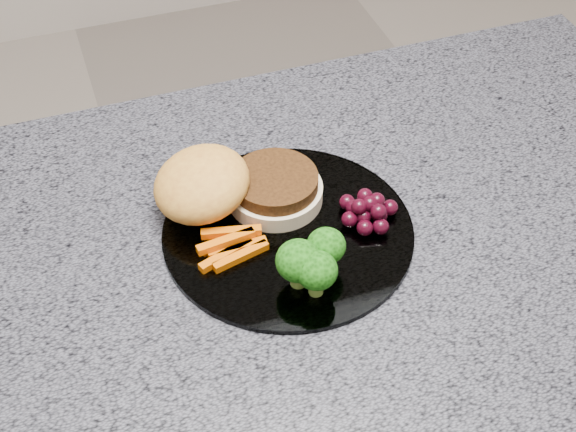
{
  "coord_description": "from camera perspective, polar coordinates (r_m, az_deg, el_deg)",
  "views": [
    {
      "loc": [
        -0.1,
        -0.52,
        1.5
      ],
      "look_at": [
        0.09,
        0.02,
        0.93
      ],
      "focal_mm": 50.0,
      "sensor_mm": 36.0,
      "label": 1
    }
  ],
  "objects": [
    {
      "name": "countertop",
      "position": [
        0.82,
        -5.62,
        -4.69
      ],
      "size": [
        1.2,
        0.6,
        0.04
      ],
      "primitive_type": "cube",
      "color": "#54535F",
      "rests_on": "island_cabinet"
    },
    {
      "name": "plate",
      "position": [
        0.83,
        -0.0,
        -1.12
      ],
      "size": [
        0.26,
        0.26,
        0.01
      ],
      "primitive_type": "cylinder",
      "color": "white",
      "rests_on": "countertop"
    },
    {
      "name": "burger",
      "position": [
        0.84,
        -4.28,
        1.95
      ],
      "size": [
        0.19,
        0.12,
        0.06
      ],
      "rotation": [
        0.0,
        0.0,
        0.11
      ],
      "color": "beige",
      "rests_on": "plate"
    },
    {
      "name": "carrot_sticks",
      "position": [
        0.8,
        -4.02,
        -2.11
      ],
      "size": [
        0.07,
        0.05,
        0.02
      ],
      "rotation": [
        0.0,
        0.0,
        -0.14
      ],
      "color": "#D15803",
      "rests_on": "plate"
    },
    {
      "name": "broccoli",
      "position": [
        0.76,
        1.7,
        -3.18
      ],
      "size": [
        0.07,
        0.07,
        0.05
      ],
      "rotation": [
        0.0,
        0.0,
        0.13
      ],
      "color": "olive",
      "rests_on": "plate"
    },
    {
      "name": "grape_bunch",
      "position": [
        0.83,
        5.7,
        0.39
      ],
      "size": [
        0.06,
        0.06,
        0.03
      ],
      "rotation": [
        0.0,
        0.0,
        -0.43
      ],
      "color": "black",
      "rests_on": "plate"
    }
  ]
}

